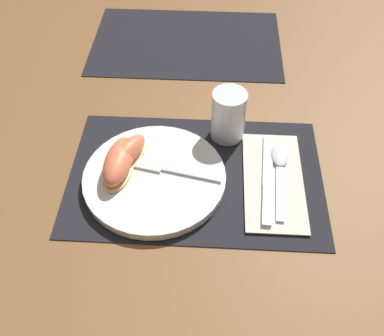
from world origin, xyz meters
name	(u,v)px	position (x,y,z in m)	size (l,w,h in m)	color
ground_plane	(196,176)	(0.00, 0.00, 0.00)	(3.00, 3.00, 0.00)	brown
placemat	(196,175)	(0.00, 0.00, 0.00)	(0.48, 0.31, 0.00)	black
placemat_far	(187,42)	(-0.05, 0.45, 0.00)	(0.48, 0.31, 0.00)	black
plate	(155,178)	(-0.08, -0.02, 0.01)	(0.27, 0.27, 0.02)	white
juice_glass	(228,117)	(0.06, 0.11, 0.05)	(0.07, 0.07, 0.10)	silver
napkin	(273,180)	(0.15, -0.01, 0.01)	(0.11, 0.24, 0.00)	silver
knife	(267,180)	(0.13, -0.01, 0.01)	(0.03, 0.22, 0.01)	silver
spoon	(280,164)	(0.16, 0.03, 0.01)	(0.04, 0.19, 0.01)	silver
fork	(166,168)	(-0.05, 0.00, 0.02)	(0.18, 0.06, 0.00)	silver
citrus_wedge_0	(126,155)	(-0.13, 0.01, 0.04)	(0.09, 0.12, 0.04)	#F4DB84
citrus_wedge_1	(119,162)	(-0.14, -0.01, 0.04)	(0.07, 0.13, 0.04)	#F4DB84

